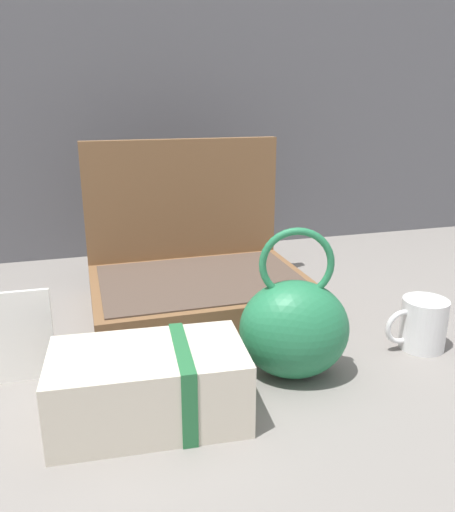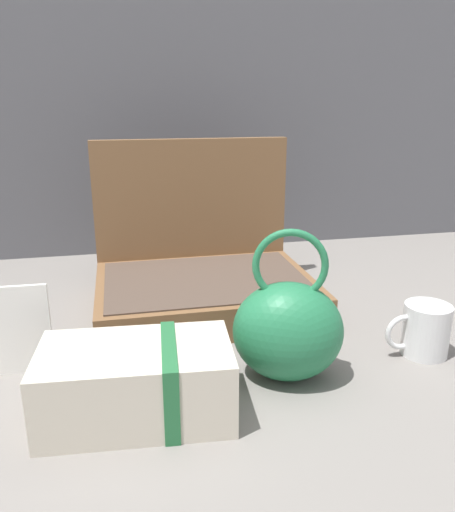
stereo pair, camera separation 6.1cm
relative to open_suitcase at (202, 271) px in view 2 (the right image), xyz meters
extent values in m
plane|color=slate|center=(0.04, -0.15, -0.07)|extent=(6.00, 6.00, 0.00)
cube|color=brown|center=(0.00, -0.05, -0.04)|extent=(0.44, 0.32, 0.07)
cube|color=#4C3D33|center=(0.00, -0.05, 0.00)|extent=(0.40, 0.29, 0.00)
cube|color=brown|center=(0.00, 0.13, 0.10)|extent=(0.44, 0.02, 0.33)
ellipsoid|color=#237247|center=(0.08, -0.33, 0.01)|extent=(0.20, 0.17, 0.16)
torus|color=#237247|center=(0.08, -0.33, 0.11)|extent=(0.11, 0.04, 0.11)
cube|color=beige|center=(-0.16, -0.39, -0.02)|extent=(0.27, 0.16, 0.10)
cube|color=#236638|center=(-0.11, -0.39, -0.02)|extent=(0.03, 0.15, 0.11)
cylinder|color=silver|center=(0.33, -0.31, -0.02)|extent=(0.08, 0.08, 0.09)
torus|color=silver|center=(0.29, -0.31, -0.02)|extent=(0.06, 0.01, 0.06)
cube|color=white|center=(-0.34, -0.23, 0.00)|extent=(0.11, 0.01, 0.15)
camera|label=1|loc=(-0.22, -0.99, 0.35)|focal=35.74mm
camera|label=2|loc=(-0.16, -1.01, 0.35)|focal=35.74mm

